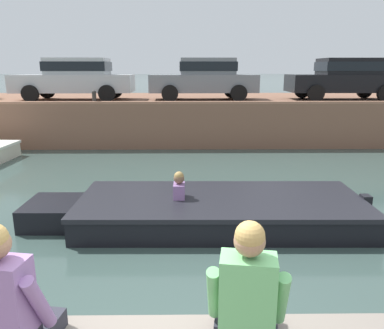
{
  "coord_description": "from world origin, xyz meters",
  "views": [
    {
      "loc": [
        0.12,
        -2.54,
        2.73
      ],
      "look_at": [
        0.19,
        3.57,
        1.16
      ],
      "focal_mm": 35.0,
      "sensor_mm": 36.0,
      "label": 1
    }
  ],
  "objects_px": {
    "motorboat_passing": "(207,210)",
    "car_left_inner_silver": "(76,77)",
    "car_right_inner_black": "(345,77)",
    "person_seated_right": "(247,301)",
    "mooring_bollard_mid": "(94,96)",
    "car_centre_grey": "(204,77)",
    "person_seated_left": "(8,305)"
  },
  "relations": [
    {
      "from": "person_seated_right",
      "to": "car_centre_grey",
      "type": "bearing_deg",
      "value": 88.87
    },
    {
      "from": "car_left_inner_silver",
      "to": "car_centre_grey",
      "type": "xyz_separation_m",
      "value": [
        4.84,
        0.0,
        -0.0
      ]
    },
    {
      "from": "car_left_inner_silver",
      "to": "car_right_inner_black",
      "type": "bearing_deg",
      "value": -0.01
    },
    {
      "from": "car_right_inner_black",
      "to": "person_seated_left",
      "type": "bearing_deg",
      "value": -120.05
    },
    {
      "from": "car_centre_grey",
      "to": "person_seated_left",
      "type": "distance_m",
      "value": 12.54
    },
    {
      "from": "car_left_inner_silver",
      "to": "mooring_bollard_mid",
      "type": "distance_m",
      "value": 1.92
    },
    {
      "from": "car_left_inner_silver",
      "to": "person_seated_right",
      "type": "xyz_separation_m",
      "value": [
        4.6,
        -12.33,
        -1.19
      ]
    },
    {
      "from": "car_centre_grey",
      "to": "mooring_bollard_mid",
      "type": "height_order",
      "value": "car_centre_grey"
    },
    {
      "from": "car_left_inner_silver",
      "to": "person_seated_left",
      "type": "distance_m",
      "value": 12.77
    },
    {
      "from": "car_left_inner_silver",
      "to": "person_seated_right",
      "type": "distance_m",
      "value": 13.21
    },
    {
      "from": "mooring_bollard_mid",
      "to": "person_seated_left",
      "type": "xyz_separation_m",
      "value": [
        2.02,
        -10.84,
        -0.58
      ]
    },
    {
      "from": "motorboat_passing",
      "to": "car_centre_grey",
      "type": "xyz_separation_m",
      "value": [
        0.28,
        8.16,
        2.17
      ]
    },
    {
      "from": "mooring_bollard_mid",
      "to": "person_seated_left",
      "type": "height_order",
      "value": "mooring_bollard_mid"
    },
    {
      "from": "motorboat_passing",
      "to": "mooring_bollard_mid",
      "type": "height_order",
      "value": "mooring_bollard_mid"
    },
    {
      "from": "car_centre_grey",
      "to": "mooring_bollard_mid",
      "type": "relative_size",
      "value": 9.12
    },
    {
      "from": "car_right_inner_black",
      "to": "car_centre_grey",
      "type": "bearing_deg",
      "value": 179.97
    },
    {
      "from": "car_centre_grey",
      "to": "car_right_inner_black",
      "type": "bearing_deg",
      "value": -0.03
    },
    {
      "from": "motorboat_passing",
      "to": "car_centre_grey",
      "type": "height_order",
      "value": "car_centre_grey"
    },
    {
      "from": "motorboat_passing",
      "to": "car_left_inner_silver",
      "type": "relative_size",
      "value": 1.4
    },
    {
      "from": "mooring_bollard_mid",
      "to": "car_right_inner_black",
      "type": "bearing_deg",
      "value": 9.35
    },
    {
      "from": "car_right_inner_black",
      "to": "motorboat_passing",
      "type": "bearing_deg",
      "value": -124.55
    },
    {
      "from": "motorboat_passing",
      "to": "car_centre_grey",
      "type": "bearing_deg",
      "value": 88.01
    },
    {
      "from": "car_right_inner_black",
      "to": "person_seated_left",
      "type": "relative_size",
      "value": 4.24
    },
    {
      "from": "motorboat_passing",
      "to": "car_right_inner_black",
      "type": "distance_m",
      "value": 10.13
    },
    {
      "from": "car_right_inner_black",
      "to": "person_seated_right",
      "type": "height_order",
      "value": "car_right_inner_black"
    },
    {
      "from": "mooring_bollard_mid",
      "to": "person_seated_right",
      "type": "distance_m",
      "value": 11.41
    },
    {
      "from": "person_seated_left",
      "to": "car_centre_grey",
      "type": "bearing_deg",
      "value": 81.65
    },
    {
      "from": "car_centre_grey",
      "to": "person_seated_right",
      "type": "height_order",
      "value": "car_centre_grey"
    },
    {
      "from": "person_seated_right",
      "to": "mooring_bollard_mid",
      "type": "bearing_deg",
      "value": 108.35
    },
    {
      "from": "motorboat_passing",
      "to": "car_centre_grey",
      "type": "relative_size",
      "value": 1.53
    },
    {
      "from": "car_right_inner_black",
      "to": "mooring_bollard_mid",
      "type": "bearing_deg",
      "value": -170.65
    },
    {
      "from": "motorboat_passing",
      "to": "car_right_inner_black",
      "type": "xyz_separation_m",
      "value": [
        5.61,
        8.15,
        2.17
      ]
    }
  ]
}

